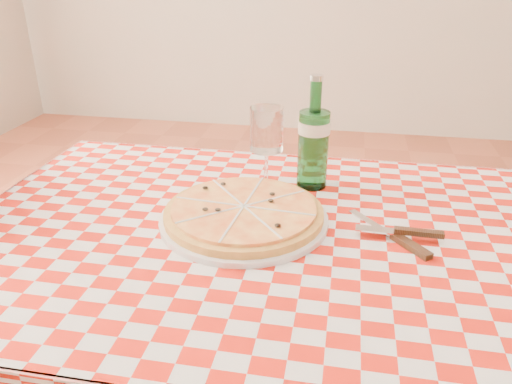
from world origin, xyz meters
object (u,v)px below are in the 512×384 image
at_px(pizza_plate, 244,212).
at_px(water_bottle, 314,133).
at_px(wine_glass, 266,149).
at_px(dining_table, 260,269).

relative_size(pizza_plate, water_bottle, 1.32).
distance_m(pizza_plate, water_bottle, 0.28).
bearing_deg(wine_glass, pizza_plate, -95.46).
height_order(water_bottle, wine_glass, water_bottle).
distance_m(pizza_plate, wine_glass, 0.20).
xyz_separation_m(dining_table, pizza_plate, (-0.04, 0.03, 0.12)).
distance_m(water_bottle, wine_glass, 0.12).
relative_size(pizza_plate, wine_glass, 1.79).
relative_size(water_bottle, wine_glass, 1.36).
bearing_deg(pizza_plate, wine_glass, 84.54).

